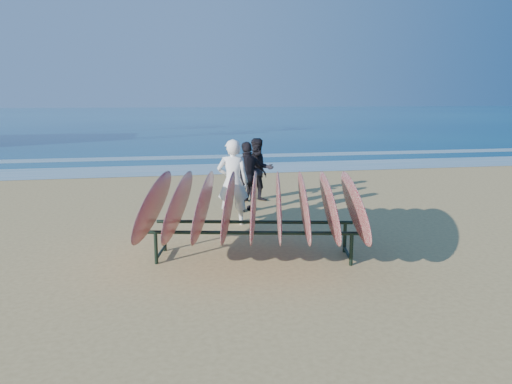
# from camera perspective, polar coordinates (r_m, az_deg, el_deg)

# --- Properties ---
(ground) EXTENTS (120.00, 120.00, 0.00)m
(ground) POSITION_cam_1_polar(r_m,az_deg,el_deg) (7.78, 1.12, -8.00)
(ground) COLOR tan
(ground) RESTS_ON ground
(ocean) EXTENTS (160.00, 160.00, 0.00)m
(ocean) POSITION_cam_1_polar(r_m,az_deg,el_deg) (62.27, -9.50, 8.54)
(ocean) COLOR navy
(ocean) RESTS_ON ground
(foam_near) EXTENTS (160.00, 160.00, 0.00)m
(foam_near) POSITION_cam_1_polar(r_m,az_deg,el_deg) (17.45, -5.68, 2.63)
(foam_near) COLOR white
(foam_near) RESTS_ON ground
(foam_far) EXTENTS (160.00, 160.00, 0.00)m
(foam_far) POSITION_cam_1_polar(r_m,az_deg,el_deg) (20.90, -6.56, 4.00)
(foam_far) COLOR white
(foam_far) RESTS_ON ground
(surfboard_rack) EXTENTS (3.71, 3.51, 1.38)m
(surfboard_rack) POSITION_cam_1_polar(r_m,az_deg,el_deg) (7.74, -0.26, -1.38)
(surfboard_rack) COLOR black
(surfboard_rack) RESTS_ON ground
(person_white) EXTENTS (0.70, 0.54, 1.70)m
(person_white) POSITION_cam_1_polar(r_m,az_deg,el_deg) (9.83, -2.66, 1.13)
(person_white) COLOR white
(person_white) RESTS_ON ground
(person_dark_a) EXTENTS (0.78, 0.62, 1.53)m
(person_dark_a) POSITION_cam_1_polar(r_m,az_deg,el_deg) (11.99, 0.29, 2.53)
(person_dark_a) COLOR black
(person_dark_a) RESTS_ON ground
(person_dark_b) EXTENTS (0.97, 0.57, 1.55)m
(person_dark_b) POSITION_cam_1_polar(r_m,az_deg,el_deg) (10.93, -0.97, 1.74)
(person_dark_b) COLOR black
(person_dark_b) RESTS_ON ground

